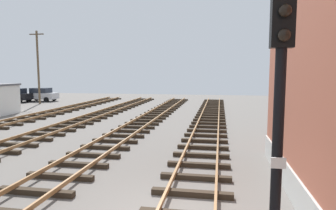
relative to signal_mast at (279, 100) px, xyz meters
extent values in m
cube|color=#2D2319|center=(-1.74, 3.58, -3.21)|extent=(2.50, 0.24, 0.18)
cube|color=#2D2319|center=(-1.74, 4.99, -3.21)|extent=(2.50, 0.24, 0.18)
cube|color=#2D2319|center=(-1.74, 6.40, -3.21)|extent=(2.50, 0.24, 0.18)
cube|color=#2D2319|center=(-1.74, 7.82, -3.21)|extent=(2.50, 0.24, 0.18)
cube|color=#2D2319|center=(-1.74, 9.23, -3.21)|extent=(2.50, 0.24, 0.18)
cube|color=#2D2319|center=(-1.74, 10.65, -3.21)|extent=(2.50, 0.24, 0.18)
cube|color=#2D2319|center=(-1.74, 12.06, -3.21)|extent=(2.50, 0.24, 0.18)
cube|color=#2D2319|center=(-1.74, 13.48, -3.21)|extent=(2.50, 0.24, 0.18)
cube|color=#2D2319|center=(-1.74, 14.89, -3.21)|extent=(2.50, 0.24, 0.18)
cube|color=#2D2319|center=(-1.74, 16.30, -3.21)|extent=(2.50, 0.24, 0.18)
cube|color=#2D2319|center=(-1.74, 17.72, -3.21)|extent=(2.50, 0.24, 0.18)
cube|color=#2D2319|center=(-1.74, 19.13, -3.21)|extent=(2.50, 0.24, 0.18)
cube|color=#2D2319|center=(-1.74, 20.55, -3.21)|extent=(2.50, 0.24, 0.18)
cube|color=#2D2319|center=(-1.74, 21.96, -3.21)|extent=(2.50, 0.24, 0.18)
cube|color=#2D2319|center=(-1.74, 23.38, -3.21)|extent=(2.50, 0.24, 0.18)
cube|color=#2D2319|center=(-1.74, 24.79, -3.21)|extent=(2.50, 0.24, 0.18)
cube|color=#2D2319|center=(-1.74, 26.21, -3.21)|extent=(2.50, 0.24, 0.18)
cube|color=#2D2319|center=(-1.74, 27.62, -3.21)|extent=(2.50, 0.24, 0.18)
cube|color=#2D2319|center=(-1.74, 29.03, -3.21)|extent=(2.50, 0.24, 0.18)
cube|color=#2D2319|center=(-1.74, 30.45, -3.21)|extent=(2.50, 0.24, 0.18)
cube|color=#2D2319|center=(-1.74, 31.86, -3.21)|extent=(2.50, 0.24, 0.18)
cube|color=#2D2319|center=(-1.74, 33.28, -3.21)|extent=(2.50, 0.24, 0.18)
cube|color=#2D2319|center=(-1.74, 34.69, -3.21)|extent=(2.50, 0.24, 0.18)
cube|color=olive|center=(-2.46, 2.16, -3.05)|extent=(0.08, 66.48, 0.14)
cube|color=#2D2319|center=(-6.49, 2.85, -3.21)|extent=(2.50, 0.24, 0.18)
cube|color=#2D2319|center=(-6.49, 4.24, -3.21)|extent=(2.50, 0.24, 0.18)
cube|color=#2D2319|center=(-6.49, 5.62, -3.21)|extent=(2.50, 0.24, 0.18)
cube|color=#2D2319|center=(-6.49, 7.01, -3.21)|extent=(2.50, 0.24, 0.18)
cube|color=#2D2319|center=(-6.49, 8.39, -3.21)|extent=(2.50, 0.24, 0.18)
cube|color=#2D2319|center=(-6.49, 9.78, -3.21)|extent=(2.50, 0.24, 0.18)
cube|color=#2D2319|center=(-6.49, 11.16, -3.21)|extent=(2.50, 0.24, 0.18)
cube|color=#2D2319|center=(-6.49, 12.55, -3.21)|extent=(2.50, 0.24, 0.18)
cube|color=#2D2319|center=(-6.49, 13.93, -3.21)|extent=(2.50, 0.24, 0.18)
cube|color=#2D2319|center=(-6.49, 15.32, -3.21)|extent=(2.50, 0.24, 0.18)
cube|color=#2D2319|center=(-6.49, 16.70, -3.21)|extent=(2.50, 0.24, 0.18)
cube|color=#2D2319|center=(-6.49, 18.09, -3.21)|extent=(2.50, 0.24, 0.18)
cube|color=#2D2319|center=(-6.49, 19.47, -3.21)|extent=(2.50, 0.24, 0.18)
cube|color=#2D2319|center=(-6.49, 20.86, -3.21)|extent=(2.50, 0.24, 0.18)
cube|color=#2D2319|center=(-6.49, 22.24, -3.21)|extent=(2.50, 0.24, 0.18)
cube|color=#2D2319|center=(-6.49, 23.63, -3.21)|extent=(2.50, 0.24, 0.18)
cube|color=#2D2319|center=(-6.49, 25.01, -3.21)|extent=(2.50, 0.24, 0.18)
cube|color=#2D2319|center=(-6.49, 26.40, -3.21)|extent=(2.50, 0.24, 0.18)
cube|color=#2D2319|center=(-6.49, 27.78, -3.21)|extent=(2.50, 0.24, 0.18)
cube|color=#2D2319|center=(-6.49, 29.17, -3.21)|extent=(2.50, 0.24, 0.18)
cube|color=#2D2319|center=(-6.49, 30.55, -3.21)|extent=(2.50, 0.24, 0.18)
cube|color=#2D2319|center=(-6.49, 31.94, -3.21)|extent=(2.50, 0.24, 0.18)
cube|color=#2D2319|center=(-6.49, 33.32, -3.21)|extent=(2.50, 0.24, 0.18)
cube|color=#2D2319|center=(-6.49, 34.71, -3.21)|extent=(2.50, 0.24, 0.18)
cube|color=olive|center=(-5.77, 2.16, -3.05)|extent=(0.08, 66.48, 0.14)
cube|color=#2D2319|center=(-11.24, 8.14, -3.21)|extent=(2.50, 0.24, 0.18)
cube|color=#2D2319|center=(-11.24, 9.47, -3.21)|extent=(2.50, 0.24, 0.18)
cube|color=#2D2319|center=(-11.24, 10.80, -3.21)|extent=(2.50, 0.24, 0.18)
cube|color=#2D2319|center=(-11.24, 12.13, -3.21)|extent=(2.50, 0.24, 0.18)
cube|color=#2D2319|center=(-11.24, 13.46, -3.21)|extent=(2.50, 0.24, 0.18)
cube|color=#2D2319|center=(-11.24, 14.79, -3.21)|extent=(2.50, 0.24, 0.18)
cube|color=#2D2319|center=(-11.24, 16.12, -3.21)|extent=(2.50, 0.24, 0.18)
cube|color=#2D2319|center=(-11.24, 17.45, -3.21)|extent=(2.50, 0.24, 0.18)
cube|color=#2D2319|center=(-11.24, 18.78, -3.21)|extent=(2.50, 0.24, 0.18)
cube|color=#2D2319|center=(-11.24, 20.11, -3.21)|extent=(2.50, 0.24, 0.18)
cube|color=#2D2319|center=(-11.24, 21.44, -3.21)|extent=(2.50, 0.24, 0.18)
cube|color=#2D2319|center=(-11.24, 22.77, -3.21)|extent=(2.50, 0.24, 0.18)
cube|color=#2D2319|center=(-11.24, 24.10, -3.21)|extent=(2.50, 0.24, 0.18)
cube|color=#2D2319|center=(-11.24, 25.43, -3.21)|extent=(2.50, 0.24, 0.18)
cube|color=#2D2319|center=(-11.24, 26.76, -3.21)|extent=(2.50, 0.24, 0.18)
cube|color=#2D2319|center=(-11.24, 28.09, -3.21)|extent=(2.50, 0.24, 0.18)
cube|color=#2D2319|center=(-11.24, 29.42, -3.21)|extent=(2.50, 0.24, 0.18)
cube|color=#2D2319|center=(-11.24, 30.75, -3.21)|extent=(2.50, 0.24, 0.18)
cube|color=#2D2319|center=(-11.24, 32.08, -3.21)|extent=(2.50, 0.24, 0.18)
cube|color=#2D2319|center=(-11.24, 33.41, -3.21)|extent=(2.50, 0.24, 0.18)
cube|color=#2D2319|center=(-11.24, 34.73, -3.21)|extent=(2.50, 0.24, 0.18)
cube|color=#2D2319|center=(-15.98, 13.48, -3.21)|extent=(2.50, 0.24, 0.18)
cube|color=#2D2319|center=(-15.98, 14.89, -3.21)|extent=(2.50, 0.24, 0.18)
cube|color=#2D2319|center=(-15.98, 16.30, -3.21)|extent=(2.50, 0.24, 0.18)
cube|color=#2D2319|center=(-15.98, 17.72, -3.21)|extent=(2.50, 0.24, 0.18)
cube|color=#2D2319|center=(-15.98, 19.13, -3.21)|extent=(2.50, 0.24, 0.18)
cube|color=#2D2319|center=(-15.98, 20.55, -3.21)|extent=(2.50, 0.24, 0.18)
cube|color=#2D2319|center=(-15.98, 21.96, -3.21)|extent=(2.50, 0.24, 0.18)
cube|color=#2D2319|center=(-15.98, 23.38, -3.21)|extent=(2.50, 0.24, 0.18)
cube|color=#2D2319|center=(-15.98, 24.79, -3.21)|extent=(2.50, 0.24, 0.18)
cube|color=#2D2319|center=(-15.98, 26.21, -3.21)|extent=(2.50, 0.24, 0.18)
cube|color=#2D2319|center=(-15.98, 27.62, -3.21)|extent=(2.50, 0.24, 0.18)
cube|color=#2D2319|center=(-15.98, 29.03, -3.21)|extent=(2.50, 0.24, 0.18)
cube|color=#2D2319|center=(-15.98, 30.45, -3.21)|extent=(2.50, 0.24, 0.18)
cube|color=#2D2319|center=(-15.98, 31.86, -3.21)|extent=(2.50, 0.24, 0.18)
cube|color=#2D2319|center=(-15.98, 33.28, -3.21)|extent=(2.50, 0.24, 0.18)
cube|color=#2D2319|center=(-15.98, 34.69, -3.21)|extent=(2.50, 0.24, 0.18)
cylinder|color=black|center=(0.00, 0.02, -1.23)|extent=(0.18, 0.18, 4.15)
cube|color=black|center=(0.00, 0.02, 1.40)|extent=(0.36, 0.24, 1.10)
sphere|color=black|center=(0.00, -0.16, 1.40)|extent=(0.20, 0.20, 0.20)
sphere|color=black|center=(0.00, -0.16, 1.03)|extent=(0.20, 0.20, 0.20)
cube|color=white|center=(0.00, -0.12, -1.02)|extent=(0.24, 0.03, 0.18)
cube|color=#B7B7BC|center=(-24.22, 30.25, -2.58)|extent=(4.20, 1.80, 0.80)
cube|color=#1E232D|center=(-24.22, 30.25, -1.86)|extent=(2.31, 1.66, 0.64)
cylinder|color=black|center=(-22.91, 31.15, -2.98)|extent=(0.64, 0.24, 0.64)
cylinder|color=black|center=(-22.91, 29.35, -2.98)|extent=(0.64, 0.24, 0.64)
cylinder|color=black|center=(-25.52, 31.15, -2.98)|extent=(0.64, 0.24, 0.64)
cylinder|color=black|center=(-25.52, 29.35, -2.98)|extent=(0.64, 0.24, 0.64)
cube|color=black|center=(-26.82, 28.63, -2.58)|extent=(4.20, 1.80, 0.80)
cube|color=#1E232D|center=(-26.82, 28.63, -1.86)|extent=(2.31, 1.66, 0.64)
cylinder|color=black|center=(-25.52, 29.53, -2.98)|extent=(0.64, 0.24, 0.64)
cylinder|color=black|center=(-25.52, 27.73, -2.98)|extent=(0.64, 0.24, 0.64)
cylinder|color=black|center=(-28.12, 29.53, -2.98)|extent=(0.64, 0.24, 0.64)
cylinder|color=black|center=(-28.12, 27.73, -2.98)|extent=(0.64, 0.24, 0.64)
cylinder|color=black|center=(-28.73, 29.82, -2.98)|extent=(0.64, 0.24, 0.64)
cylinder|color=brown|center=(-22.43, 27.22, 1.04)|extent=(0.24, 0.24, 8.67)
cube|color=#4C3D2D|center=(-22.43, 27.22, 4.97)|extent=(1.80, 0.12, 0.12)
camera|label=1|loc=(-0.96, -5.05, 0.45)|focal=31.57mm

